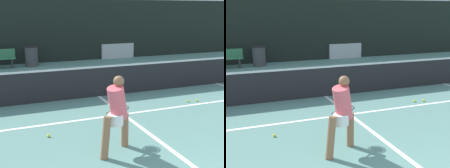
{
  "view_description": "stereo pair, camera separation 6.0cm",
  "coord_description": "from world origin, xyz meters",
  "views": [
    {
      "loc": [
        -3.11,
        -2.26,
        2.61
      ],
      "look_at": [
        -0.51,
        4.13,
        0.95
      ],
      "focal_mm": 50.0,
      "sensor_mm": 36.0,
      "label": 1
    },
    {
      "loc": [
        -3.05,
        -2.28,
        2.61
      ],
      "look_at": [
        -0.51,
        4.13,
        0.95
      ],
      "focal_mm": 50.0,
      "sensor_mm": 36.0,
      "label": 2
    }
  ],
  "objects": [
    {
      "name": "court_service_line",
      "position": [
        0.0,
        4.61,
        0.0
      ],
      "size": [
        8.25,
        0.1,
        0.01
      ],
      "primitive_type": "cube",
      "color": "white",
      "rests_on": "ground"
    },
    {
      "name": "court_center_mark",
      "position": [
        0.0,
        3.66,
        0.0
      ],
      "size": [
        0.1,
        5.57,
        0.01
      ],
      "primitive_type": "cube",
      "color": "white",
      "rests_on": "ground"
    },
    {
      "name": "net",
      "position": [
        0.0,
        6.45,
        0.51
      ],
      "size": [
        11.09,
        0.09,
        1.07
      ],
      "color": "slate",
      "rests_on": "ground"
    },
    {
      "name": "fence_back",
      "position": [
        0.0,
        13.38,
        1.56
      ],
      "size": [
        24.0,
        0.06,
        3.13
      ],
      "color": "black",
      "rests_on": "ground"
    },
    {
      "name": "player_practicing",
      "position": [
        -0.97,
        2.75,
        0.78
      ],
      "size": [
        0.94,
        0.99,
        1.45
      ],
      "rotation": [
        0.0,
        0.0,
        0.56
      ],
      "color": "#8C6042",
      "rests_on": "ground"
    },
    {
      "name": "tennis_ball_scattered_0",
      "position": [
        -2.04,
        3.88,
        0.03
      ],
      "size": [
        0.07,
        0.07,
        0.07
      ],
      "primitive_type": "sphere",
      "color": "#D1E033",
      "rests_on": "ground"
    },
    {
      "name": "tennis_ball_scattered_1",
      "position": [
        2.45,
        4.85,
        0.03
      ],
      "size": [
        0.07,
        0.07,
        0.07
      ],
      "primitive_type": "sphere",
      "color": "#D1E033",
      "rests_on": "ground"
    },
    {
      "name": "tennis_ball_scattered_5",
      "position": [
        -0.26,
        4.17,
        0.03
      ],
      "size": [
        0.07,
        0.07,
        0.07
      ],
      "primitive_type": "sphere",
      "color": "#D1E033",
      "rests_on": "ground"
    },
    {
      "name": "tennis_ball_scattered_6",
      "position": [
        2.18,
        4.91,
        0.03
      ],
      "size": [
        0.07,
        0.07,
        0.07
      ],
      "primitive_type": "sphere",
      "color": "#D1E033",
      "rests_on": "ground"
    },
    {
      "name": "trash_bin",
      "position": [
        -1.14,
        12.55,
        0.47
      ],
      "size": [
        0.62,
        0.62,
        0.93
      ],
      "color": "#3F3F42",
      "rests_on": "ground"
    },
    {
      "name": "parked_car",
      "position": [
        3.58,
        15.5,
        0.56
      ],
      "size": [
        1.86,
        4.66,
        1.32
      ],
      "color": "#B7B7BC",
      "rests_on": "ground"
    },
    {
      "name": "building_far",
      "position": [
        0.0,
        31.23,
        2.97
      ],
      "size": [
        36.0,
        2.4,
        5.95
      ],
      "primitive_type": "cube",
      "color": "beige",
      "rests_on": "ground"
    }
  ]
}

